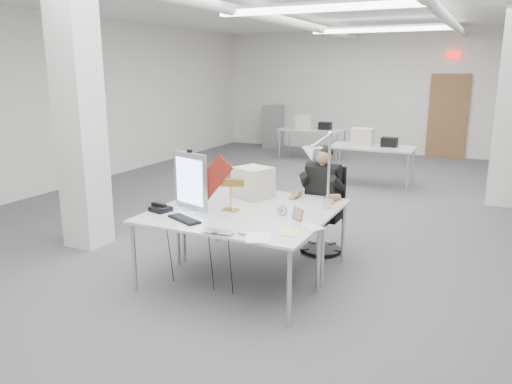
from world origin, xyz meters
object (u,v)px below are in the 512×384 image
(desk_main, at_px, (225,222))
(seated_person, at_px, (323,182))
(architect_lamp, at_px, (321,176))
(office_chair, at_px, (323,211))
(beige_monitor, at_px, (253,183))
(monitor, at_px, (191,181))
(desk_phone, at_px, (161,209))
(laptop, at_px, (215,234))
(bankers_lamp, at_px, (231,194))

(desk_main, xyz_separation_m, seated_person, (0.52, 1.46, 0.16))
(desk_main, distance_m, architect_lamp, 1.07)
(office_chair, xyz_separation_m, beige_monitor, (-0.67, -0.57, 0.41))
(monitor, distance_m, desk_phone, 0.43)
(laptop, xyz_separation_m, bankers_lamp, (-0.25, 0.75, 0.17))
(architect_lamp, bearing_deg, monitor, 173.59)
(desk_phone, xyz_separation_m, architect_lamp, (1.54, 0.62, 0.38))
(seated_person, xyz_separation_m, architect_lamp, (0.25, -0.83, 0.26))
(monitor, relative_size, laptop, 1.96)
(laptop, height_order, bankers_lamp, bankers_lamp)
(monitor, height_order, beige_monitor, monitor)
(monitor, bearing_deg, laptop, -25.78)
(office_chair, xyz_separation_m, laptop, (-0.39, -1.92, 0.24))
(monitor, xyz_separation_m, architect_lamp, (1.31, 0.39, 0.10))
(desk_main, bearing_deg, beige_monitor, 99.15)
(desk_phone, bearing_deg, desk_main, 13.81)
(bankers_lamp, distance_m, beige_monitor, 0.61)
(beige_monitor, distance_m, architect_lamp, 1.00)
(bankers_lamp, bearing_deg, beige_monitor, 72.42)
(office_chair, relative_size, laptop, 3.40)
(desk_phone, distance_m, architect_lamp, 1.71)
(desk_main, height_order, office_chair, office_chair)
(desk_main, relative_size, office_chair, 1.72)
(office_chair, relative_size, beige_monitor, 2.78)
(laptop, xyz_separation_m, architect_lamp, (0.64, 1.04, 0.39))
(desk_main, relative_size, seated_person, 2.10)
(office_chair, relative_size, architect_lamp, 1.29)
(desk_phone, bearing_deg, monitor, 59.28)
(desk_main, bearing_deg, monitor, 156.76)
(laptop, bearing_deg, architect_lamp, 53.56)
(office_chair, xyz_separation_m, monitor, (-1.06, -1.27, 0.53))
(bankers_lamp, distance_m, desk_phone, 0.75)
(seated_person, relative_size, desk_phone, 4.39)
(desk_phone, bearing_deg, seated_person, 62.15)
(beige_monitor, bearing_deg, monitor, -98.10)
(office_chair, distance_m, beige_monitor, 0.97)
(monitor, bearing_deg, desk_main, -4.99)
(desk_main, height_order, seated_person, seated_person)
(seated_person, height_order, bankers_lamp, seated_person)
(desk_main, bearing_deg, seated_person, 70.39)
(office_chair, xyz_separation_m, seated_person, (0.00, -0.05, 0.38))
(seated_person, distance_m, monitor, 1.63)
(seated_person, xyz_separation_m, monitor, (-1.06, -1.22, 0.16))
(monitor, height_order, bankers_lamp, monitor)
(seated_person, bearing_deg, office_chair, 96.65)
(office_chair, height_order, monitor, monitor)
(architect_lamp, bearing_deg, beige_monitor, 138.08)
(office_chair, relative_size, monitor, 1.73)
(seated_person, bearing_deg, desk_main, -102.96)
(desk_main, relative_size, laptop, 5.85)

